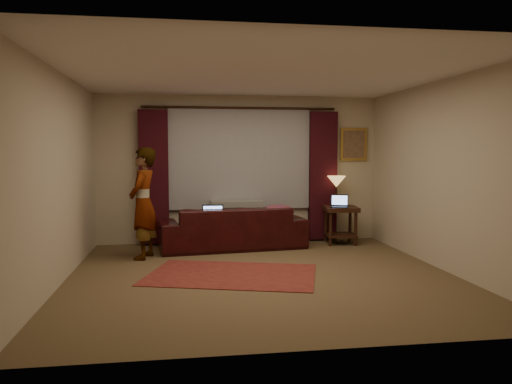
# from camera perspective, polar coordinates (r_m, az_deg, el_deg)

# --- Properties ---
(floor) EXTENTS (5.00, 5.00, 0.01)m
(floor) POSITION_cam_1_polar(r_m,az_deg,el_deg) (6.62, 0.69, -9.56)
(floor) COLOR brown
(floor) RESTS_ON ground
(ceiling) EXTENTS (5.00, 5.00, 0.02)m
(ceiling) POSITION_cam_1_polar(r_m,az_deg,el_deg) (6.49, 0.72, 13.33)
(ceiling) COLOR silver
(ceiling) RESTS_ON ground
(wall_back) EXTENTS (5.00, 0.02, 2.60)m
(wall_back) POSITION_cam_1_polar(r_m,az_deg,el_deg) (8.90, -1.88, 2.59)
(wall_back) COLOR #BDAE96
(wall_back) RESTS_ON ground
(wall_front) EXTENTS (5.00, 0.02, 2.60)m
(wall_front) POSITION_cam_1_polar(r_m,az_deg,el_deg) (3.99, 6.48, -0.00)
(wall_front) COLOR #BDAE96
(wall_front) RESTS_ON ground
(wall_left) EXTENTS (0.02, 5.00, 2.60)m
(wall_left) POSITION_cam_1_polar(r_m,az_deg,el_deg) (6.51, -21.57, 1.50)
(wall_left) COLOR #BDAE96
(wall_left) RESTS_ON ground
(wall_right) EXTENTS (0.02, 5.00, 2.60)m
(wall_right) POSITION_cam_1_polar(r_m,az_deg,el_deg) (7.26, 20.58, 1.83)
(wall_right) COLOR #BDAE96
(wall_right) RESTS_ON ground
(sheer_curtain) EXTENTS (2.50, 0.05, 1.80)m
(sheer_curtain) POSITION_cam_1_polar(r_m,az_deg,el_deg) (8.84, -1.84, 3.87)
(sheer_curtain) COLOR gray
(sheer_curtain) RESTS_ON wall_back
(drape_left) EXTENTS (0.50, 0.14, 2.30)m
(drape_left) POSITION_cam_1_polar(r_m,az_deg,el_deg) (8.75, -11.60, 1.68)
(drape_left) COLOR black
(drape_left) RESTS_ON floor
(drape_right) EXTENTS (0.50, 0.14, 2.30)m
(drape_right) POSITION_cam_1_polar(r_m,az_deg,el_deg) (9.10, 7.63, 1.84)
(drape_right) COLOR black
(drape_right) RESTS_ON floor
(curtain_rod) EXTENTS (0.04, 0.04, 3.40)m
(curtain_rod) POSITION_cam_1_polar(r_m,az_deg,el_deg) (8.82, -1.81, 9.59)
(curtain_rod) COLOR black
(curtain_rod) RESTS_ON wall_back
(picture_frame) EXTENTS (0.50, 0.04, 0.60)m
(picture_frame) POSITION_cam_1_polar(r_m,az_deg,el_deg) (9.35, 11.09, 5.36)
(picture_frame) COLOR #B8903F
(picture_frame) RESTS_ON wall_back
(sofa) EXTENTS (2.53, 1.33, 0.97)m
(sofa) POSITION_cam_1_polar(r_m,az_deg,el_deg) (8.38, -2.76, -3.12)
(sofa) COLOR black
(sofa) RESTS_ON floor
(throw_blanket) EXTENTS (0.91, 0.40, 0.10)m
(throw_blanket) POSITION_cam_1_polar(r_m,az_deg,el_deg) (8.63, -2.25, 0.40)
(throw_blanket) COLOR gray
(throw_blanket) RESTS_ON sofa
(clothing_pile) EXTENTS (0.65, 0.57, 0.24)m
(clothing_pile) POSITION_cam_1_polar(r_m,az_deg,el_deg) (8.39, 2.52, -2.30)
(clothing_pile) COLOR brown
(clothing_pile) RESTS_ON sofa
(laptop_sofa) EXTENTS (0.38, 0.41, 0.26)m
(laptop_sofa) POSITION_cam_1_polar(r_m,az_deg,el_deg) (8.09, -4.97, -2.50)
(laptop_sofa) COLOR black
(laptop_sofa) RESTS_ON sofa
(area_rug) EXTENTS (2.49, 2.00, 0.01)m
(area_rug) POSITION_cam_1_polar(r_m,az_deg,el_deg) (6.66, -2.79, -9.40)
(area_rug) COLOR maroon
(area_rug) RESTS_ON floor
(end_table) EXTENTS (0.63, 0.63, 0.66)m
(end_table) POSITION_cam_1_polar(r_m,az_deg,el_deg) (8.90, 9.63, -3.76)
(end_table) COLOR black
(end_table) RESTS_ON floor
(tiffany_lamp) EXTENTS (0.35, 0.35, 0.53)m
(tiffany_lamp) POSITION_cam_1_polar(r_m,az_deg,el_deg) (9.00, 9.16, 0.14)
(tiffany_lamp) COLOR olive
(tiffany_lamp) RESTS_ON end_table
(laptop_table) EXTENTS (0.39, 0.41, 0.22)m
(laptop_table) POSITION_cam_1_polar(r_m,az_deg,el_deg) (8.71, 9.49, -1.04)
(laptop_table) COLOR black
(laptop_table) RESTS_ON end_table
(person) EXTENTS (0.60, 0.60, 1.68)m
(person) POSITION_cam_1_polar(r_m,az_deg,el_deg) (7.70, -12.77, -1.27)
(person) COLOR gray
(person) RESTS_ON floor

